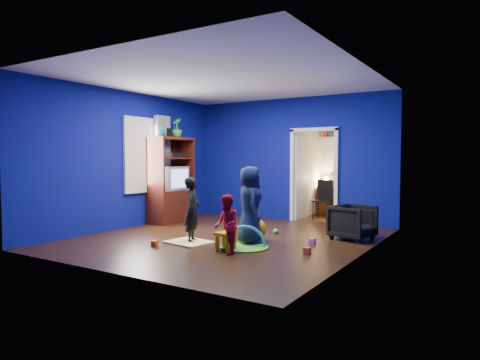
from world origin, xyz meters
The scene contains 33 objects.
floor centered at (0.00, 0.00, 0.00)m, with size 5.00×5.50×0.01m, color black.
ceiling centered at (0.00, 0.00, 2.90)m, with size 5.00×5.50×0.01m, color white.
wall_back centered at (0.00, 2.75, 1.45)m, with size 5.00×0.02×2.90m, color navy.
wall_front centered at (0.00, -2.75, 1.45)m, with size 5.00×0.02×2.90m, color navy.
wall_left centered at (-2.50, 0.00, 1.45)m, with size 0.02×5.50×2.90m, color navy.
wall_right centered at (2.50, 0.00, 1.45)m, with size 0.02×5.50×2.90m, color navy.
alcove centered at (0.60, 3.62, 1.25)m, with size 1.00×1.75×2.50m, color silver, non-canonical shape.
armchair centered at (2.01, 1.13, 0.32)m, with size 0.68×0.70×0.63m, color black.
child_black centered at (-0.33, -0.59, 0.58)m, with size 0.42×0.28×1.15m, color black.
child_navy centered at (0.61, -0.19, 0.67)m, with size 0.66×0.43×1.35m, color #0F1438.
toddler_red centered at (0.69, -1.04, 0.46)m, with size 0.45×0.35×0.92m, color red.
vase centered at (-2.21, 0.70, 2.07)m, with size 0.21×0.21×0.22m, color #0B4E5D.
potted_plant centered at (-2.21, 1.22, 2.19)m, with size 0.25×0.25×0.45m, color #31822F.
tv_armoire centered at (-2.21, 1.00, 0.98)m, with size 0.58×1.14×1.96m, color #371709.
crt_tv centered at (-2.17, 1.00, 1.02)m, with size 0.46×0.70×0.54m, color silver.
yellow_blanket centered at (-0.33, -0.69, 0.01)m, with size 0.75×0.60×0.03m, color #F2E07A.
hopper_ball centered at (0.56, 0.06, 0.21)m, with size 0.42×0.42×0.42m, color yellow.
kid_chair centered at (0.54, -0.84, 0.25)m, with size 0.28×0.28×0.50m, color yellow.
play_mat centered at (0.70, -0.52, 0.01)m, with size 0.81×0.81×0.02m, color green.
toy_arch centered at (0.70, -0.52, 0.02)m, with size 0.73×0.73×0.05m, color #3F8CD8.
window_left centered at (-2.48, 0.35, 1.55)m, with size 0.03×0.95×1.55m, color white.
curtain centered at (-2.37, 0.90, 1.25)m, with size 0.14×0.42×2.40m, color slate.
doorway centered at (0.60, 2.75, 1.05)m, with size 1.16×0.10×2.10m, color white.
study_desk centered at (0.60, 4.26, 0.38)m, with size 0.88×0.44×0.75m, color #3D140A.
desk_monitor centered at (0.60, 4.38, 0.95)m, with size 0.40×0.05×0.32m, color black.
desk_lamp centered at (0.32, 4.32, 0.93)m, with size 0.14×0.14×0.14m, color #FFD88C.
folding_chair centered at (0.60, 3.30, 0.46)m, with size 0.40×0.40×0.92m, color black.
book_shelf centered at (0.60, 4.37, 2.02)m, with size 0.88×0.24×0.04m, color white.
toy_0 centered at (1.76, -0.39, 0.05)m, with size 0.10×0.08×0.10m, color #EB4727.
toy_1 centered at (1.90, 1.02, 0.06)m, with size 0.11×0.11×0.11m, color blue.
toy_2 centered at (-0.63, -1.23, 0.05)m, with size 0.10×0.08×0.10m, color #E5550C.
toy_3 centered at (0.56, 0.90, 0.06)m, with size 0.11×0.11×0.11m, color green.
toy_4 centered at (1.54, 0.36, 0.05)m, with size 0.10×0.08×0.10m, color #CB4CAD.
Camera 1 is at (4.33, -6.52, 1.49)m, focal length 32.00 mm.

